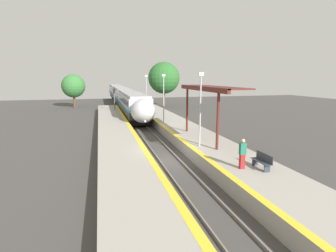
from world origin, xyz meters
The scene contains 15 objects.
ground_plane centered at (0.00, 0.00, 0.00)m, with size 120.00×120.00×0.00m, color #423F3D.
rail_left centered at (-0.72, 0.00, 0.07)m, with size 0.08×90.00×0.15m, color slate.
rail_right centered at (0.72, 0.00, 0.07)m, with size 0.08×90.00×0.15m, color slate.
train centered at (0.00, 40.58, 2.19)m, with size 2.91×61.75×3.82m.
platform_right centered at (3.56, 0.00, 0.46)m, with size 4.01×64.00×0.93m.
platform_left centered at (-3.27, 0.00, 0.46)m, with size 3.45×64.00×0.93m.
platform_bench centered at (4.02, -5.48, 1.39)m, with size 0.44×1.52×0.89m.
person_waiting centered at (2.91, -5.18, 1.83)m, with size 0.36×0.23×1.73m.
railway_signal centered at (-2.48, 23.56, 2.63)m, with size 0.28×0.28×4.29m.
lamppost_near centered at (2.39, 0.02, 4.04)m, with size 0.36×0.20×5.45m.
lamppost_mid centered at (2.39, 11.34, 4.04)m, with size 0.36×0.20×5.45m.
lamppost_far centered at (2.39, 22.66, 4.04)m, with size 0.36×0.20×5.45m.
station_canopy centered at (3.84, 2.22, 4.98)m, with size 2.02×9.69×4.39m.
background_tree_left centered at (-9.64, 37.91, 4.32)m, with size 4.59×4.59×6.63m.
background_tree_right centered at (8.28, 35.20, 5.91)m, with size 6.45×6.45×9.14m.
Camera 1 is at (-4.72, -17.81, 6.01)m, focal length 28.00 mm.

